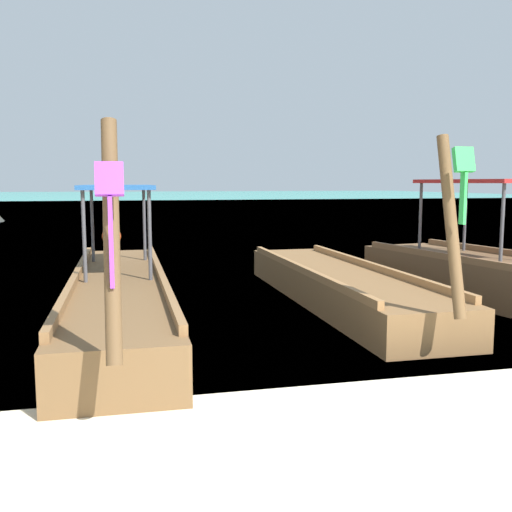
{
  "coord_description": "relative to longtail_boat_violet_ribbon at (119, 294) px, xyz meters",
  "views": [
    {
      "loc": [
        -1.63,
        -2.4,
        1.82
      ],
      "look_at": [
        0.0,
        4.45,
        0.94
      ],
      "focal_mm": 41.08,
      "sensor_mm": 36.0,
      "label": 1
    }
  ],
  "objects": [
    {
      "name": "mooring_buoy_near",
      "position": [
        -0.18,
        9.31,
        -0.05
      ],
      "size": [
        0.54,
        0.54,
        0.54
      ],
      "color": "#EA5119",
      "rests_on": "sea_water"
    },
    {
      "name": "longtail_boat_green_ribbon",
      "position": [
        3.26,
        0.25,
        -0.07
      ],
      "size": [
        1.26,
        6.28,
        2.31
      ],
      "color": "brown",
      "rests_on": "ground"
    },
    {
      "name": "sea_water",
      "position": [
        1.63,
        56.84,
        -0.32
      ],
      "size": [
        120.0,
        120.0,
        0.0
      ],
      "primitive_type": "plane",
      "color": "#2DB29E",
      "rests_on": "ground"
    },
    {
      "name": "longtail_boat_violet_ribbon",
      "position": [
        0.0,
        0.0,
        0.0
      ],
      "size": [
        1.27,
        7.37,
        2.31
      ],
      "color": "brown",
      "rests_on": "ground"
    }
  ]
}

